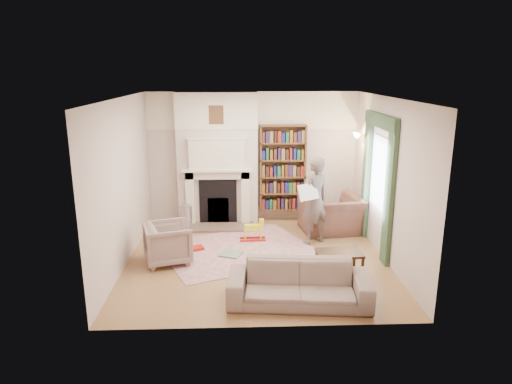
{
  "coord_description": "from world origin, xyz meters",
  "views": [
    {
      "loc": [
        -0.3,
        -7.52,
        3.24
      ],
      "look_at": [
        0.0,
        0.25,
        1.15
      ],
      "focal_mm": 32.0,
      "sensor_mm": 36.0,
      "label": 1
    }
  ],
  "objects_px": {
    "coffee_table": "(339,265)",
    "bookcase": "(283,168)",
    "sofa": "(299,284)",
    "rocking_horse": "(253,230)",
    "paraffin_heater": "(186,218)",
    "armchair_reading": "(331,214)",
    "armchair_left": "(168,243)",
    "man_reading": "(314,201)"
  },
  "relations": [
    {
      "from": "bookcase",
      "to": "coffee_table",
      "type": "xyz_separation_m",
      "value": [
        0.63,
        -2.98,
        -0.95
      ]
    },
    {
      "from": "man_reading",
      "to": "bookcase",
      "type": "bearing_deg",
      "value": -102.9
    },
    {
      "from": "paraffin_heater",
      "to": "man_reading",
      "type": "bearing_deg",
      "value": -16.9
    },
    {
      "from": "armchair_reading",
      "to": "man_reading",
      "type": "distance_m",
      "value": 0.88
    },
    {
      "from": "armchair_left",
      "to": "armchair_reading",
      "type": "bearing_deg",
      "value": -82.58
    },
    {
      "from": "bookcase",
      "to": "rocking_horse",
      "type": "xyz_separation_m",
      "value": [
        -0.69,
        -1.27,
        -0.95
      ]
    },
    {
      "from": "bookcase",
      "to": "man_reading",
      "type": "height_order",
      "value": "bookcase"
    },
    {
      "from": "armchair_left",
      "to": "rocking_horse",
      "type": "bearing_deg",
      "value": -74.26
    },
    {
      "from": "bookcase",
      "to": "paraffin_heater",
      "type": "height_order",
      "value": "bookcase"
    },
    {
      "from": "armchair_left",
      "to": "paraffin_heater",
      "type": "bearing_deg",
      "value": -21.88
    },
    {
      "from": "paraffin_heater",
      "to": "rocking_horse",
      "type": "xyz_separation_m",
      "value": [
        1.36,
        -0.61,
        -0.05
      ]
    },
    {
      "from": "armchair_left",
      "to": "man_reading",
      "type": "xyz_separation_m",
      "value": [
        2.66,
        0.8,
        0.5
      ]
    },
    {
      "from": "bookcase",
      "to": "man_reading",
      "type": "bearing_deg",
      "value": -71.72
    },
    {
      "from": "man_reading",
      "to": "paraffin_heater",
      "type": "xyz_separation_m",
      "value": [
        -2.52,
        0.77,
        -0.57
      ]
    },
    {
      "from": "coffee_table",
      "to": "man_reading",
      "type": "bearing_deg",
      "value": 91.4
    },
    {
      "from": "sofa",
      "to": "man_reading",
      "type": "distance_m",
      "value": 2.45
    },
    {
      "from": "sofa",
      "to": "coffee_table",
      "type": "distance_m",
      "value": 1.07
    },
    {
      "from": "rocking_horse",
      "to": "man_reading",
      "type": "bearing_deg",
      "value": -10.31
    },
    {
      "from": "armchair_left",
      "to": "sofa",
      "type": "bearing_deg",
      "value": -142.99
    },
    {
      "from": "bookcase",
      "to": "coffee_table",
      "type": "bearing_deg",
      "value": -78.05
    },
    {
      "from": "armchair_reading",
      "to": "sofa",
      "type": "height_order",
      "value": "armchair_reading"
    },
    {
      "from": "armchair_reading",
      "to": "coffee_table",
      "type": "xyz_separation_m",
      "value": [
        -0.29,
        -2.15,
        -0.15
      ]
    },
    {
      "from": "paraffin_heater",
      "to": "coffee_table",
      "type": "bearing_deg",
      "value": -40.88
    },
    {
      "from": "rocking_horse",
      "to": "armchair_left",
      "type": "bearing_deg",
      "value": -150.02
    },
    {
      "from": "coffee_table",
      "to": "bookcase",
      "type": "bearing_deg",
      "value": 97.47
    },
    {
      "from": "sofa",
      "to": "bookcase",
      "type": "bearing_deg",
      "value": 93.83
    },
    {
      "from": "sofa",
      "to": "rocking_horse",
      "type": "height_order",
      "value": "sofa"
    },
    {
      "from": "armchair_reading",
      "to": "paraffin_heater",
      "type": "xyz_separation_m",
      "value": [
        -2.97,
        0.17,
        -0.1
      ]
    },
    {
      "from": "coffee_table",
      "to": "paraffin_heater",
      "type": "bearing_deg",
      "value": 134.63
    },
    {
      "from": "paraffin_heater",
      "to": "rocking_horse",
      "type": "height_order",
      "value": "paraffin_heater"
    },
    {
      "from": "sofa",
      "to": "rocking_horse",
      "type": "xyz_separation_m",
      "value": [
        -0.58,
        2.48,
        -0.07
      ]
    },
    {
      "from": "armchair_reading",
      "to": "paraffin_heater",
      "type": "bearing_deg",
      "value": -11.67
    },
    {
      "from": "sofa",
      "to": "paraffin_heater",
      "type": "relative_size",
      "value": 3.68
    },
    {
      "from": "bookcase",
      "to": "armchair_reading",
      "type": "bearing_deg",
      "value": -41.82
    },
    {
      "from": "armchair_reading",
      "to": "rocking_horse",
      "type": "distance_m",
      "value": 1.68
    },
    {
      "from": "armchair_left",
      "to": "coffee_table",
      "type": "height_order",
      "value": "armchair_left"
    },
    {
      "from": "armchair_reading",
      "to": "sofa",
      "type": "relative_size",
      "value": 0.58
    },
    {
      "from": "armchair_reading",
      "to": "man_reading",
      "type": "relative_size",
      "value": 0.69
    },
    {
      "from": "paraffin_heater",
      "to": "bookcase",
      "type": "bearing_deg",
      "value": 17.8
    },
    {
      "from": "bookcase",
      "to": "paraffin_heater",
      "type": "distance_m",
      "value": 2.33
    },
    {
      "from": "armchair_reading",
      "to": "armchair_left",
      "type": "height_order",
      "value": "armchair_reading"
    },
    {
      "from": "armchair_reading",
      "to": "paraffin_heater",
      "type": "relative_size",
      "value": 2.13
    }
  ]
}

